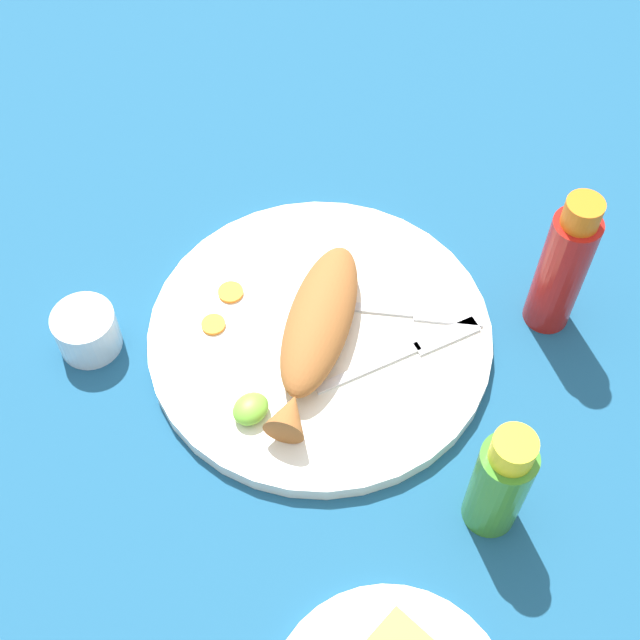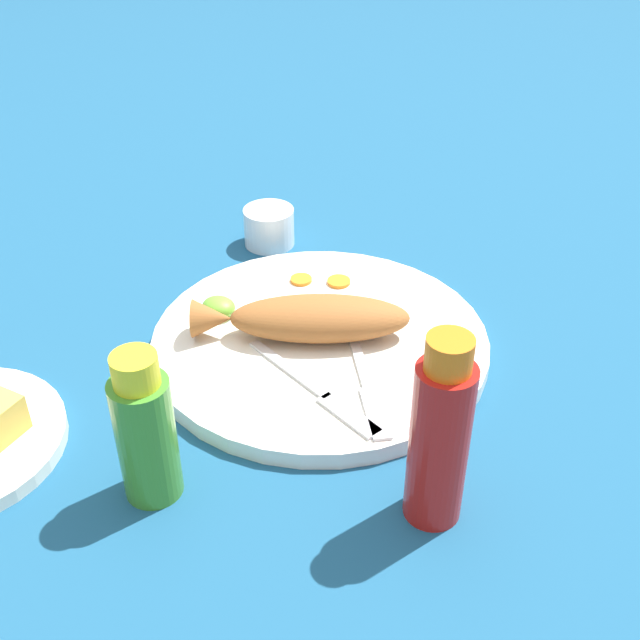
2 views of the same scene
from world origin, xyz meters
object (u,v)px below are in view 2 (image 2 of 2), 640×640
main_plate (320,343)px  fried_fish (308,318)px  hot_sauce_bottle_green (145,432)px  fork_near (366,383)px  salt_cup (269,229)px  fork_far (317,391)px  hot_sauce_bottle_red (440,437)px

main_plate → fried_fish: (-0.01, -0.01, 0.03)m
main_plate → hot_sauce_bottle_green: bearing=-97.6°
main_plate → fried_fish: 0.03m
main_plate → fork_near: (0.08, -0.05, 0.01)m
salt_cup → main_plate: bearing=-46.1°
fork_far → hot_sauce_bottle_green: (-0.07, -0.16, 0.05)m
hot_sauce_bottle_green → salt_cup: (-0.13, 0.41, -0.04)m
fork_near → hot_sauce_bottle_green: size_ratio=1.11×
fork_far → fried_fish: bearing=144.6°
fried_fish → hot_sauce_bottle_red: hot_sauce_bottle_red is taller
hot_sauce_bottle_green → fried_fish: bearing=84.8°
main_plate → salt_cup: 0.23m
fried_fish → fork_near: (0.09, -0.04, -0.02)m
hot_sauce_bottle_green → main_plate: bearing=82.4°
fork_near → hot_sauce_bottle_red: hot_sauce_bottle_red is taller
fork_far → hot_sauce_bottle_green: size_ratio=1.25×
main_plate → hot_sauce_bottle_green: size_ratio=2.46×
fork_far → main_plate: bearing=137.0°
fork_near → main_plate: bearing=-158.6°
fork_far → fork_near: bearing=64.6°
fried_fish → fork_near: size_ratio=1.40×
main_plate → fork_far: fork_far is taller
salt_cup → fork_near: bearing=-42.4°
main_plate → hot_sauce_bottle_red: size_ratio=1.99×
main_plate → hot_sauce_bottle_green: hot_sauce_bottle_green is taller
main_plate → hot_sauce_bottle_red: hot_sauce_bottle_red is taller
main_plate → hot_sauce_bottle_green: 0.25m
salt_cup → hot_sauce_bottle_red: bearing=-42.8°
fork_near → fork_far: (-0.04, -0.03, 0.00)m
hot_sauce_bottle_red → salt_cup: bearing=137.2°
salt_cup → fried_fish: bearing=-49.1°
fork_far → salt_cup: bearing=149.9°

